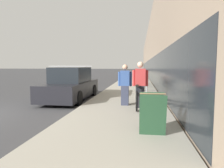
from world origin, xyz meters
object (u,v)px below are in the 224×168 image
Objects in this scene: cruiser_bike_nearest at (144,85)px; cruiser_bike_middle at (143,82)px; person_rider at (140,85)px; cruiser_bike_farthest at (142,80)px; tandem_bicycle at (137,96)px; sandwich_board_sign at (152,113)px; person_bystander at (125,85)px; parked_sedan_curbside at (71,85)px; bike_rack_hoop at (147,85)px.

cruiser_bike_nearest is 2.44m from cruiser_bike_middle.
cruiser_bike_nearest is at bearing 87.50° from person_rider.
cruiser_bike_nearest is at bearing -89.68° from cruiser_bike_farthest.
tandem_bicycle is 2.93× the size of sandwich_board_sign.
person_bystander is 3.18m from parked_sedan_curbside.
person_rider is at bearing -92.50° from cruiser_bike_nearest.
sandwich_board_sign is (0.84, -3.13, -0.33)m from person_bystander.
cruiser_bike_middle is 6.01m from parked_sedan_curbside.
cruiser_bike_farthest reaches higher than bike_rack_hoop.
tandem_bicycle is 1.71× the size of person_bystander.
tandem_bicycle is 1.61× the size of person_rider.
sandwich_board_sign is (0.37, -3.09, 0.08)m from tandem_bicycle.
cruiser_bike_middle is at bearing 83.03° from person_bystander.
tandem_bicycle is 3.60m from parked_sedan_curbside.
tandem_bicycle is 0.62m from person_bystander.
cruiser_bike_nearest is 4.41m from cruiser_bike_farthest.
person_bystander is (-0.57, 0.38, -0.05)m from person_rider.
parked_sedan_curbside reaches higher than cruiser_bike_nearest.
sandwich_board_sign is 0.20× the size of parked_sedan_curbside.
person_rider reaches higher than person_bystander.
sandwich_board_sign reaches higher than bike_rack_hoop.
person_rider reaches higher than sandwich_board_sign.
cruiser_bike_nearest is at bearing -90.80° from cruiser_bike_middle.
cruiser_bike_nearest is at bearing 35.20° from parked_sedan_curbside.
person_rider is (0.10, -0.34, 0.46)m from tandem_bicycle.
cruiser_bike_middle is at bearing 88.10° from person_rider.
sandwich_board_sign is at bearing -90.59° from bike_rack_hoop.
bike_rack_hoop reaches higher than cruiser_bike_middle.
cruiser_bike_nearest reaches higher than bike_rack_hoop.
bike_rack_hoop is 6.00m from sandwich_board_sign.
person_rider reaches higher than cruiser_bike_farthest.
bike_rack_hoop is at bearing 18.61° from parked_sedan_curbside.
person_rider reaches higher than bike_rack_hoop.
bike_rack_hoop is (0.33, 3.25, -0.31)m from person_rider.
sandwich_board_sign is at bearing -53.50° from parked_sedan_curbside.
person_bystander is 3.26m from sandwich_board_sign.
cruiser_bike_middle is at bearing 87.11° from tandem_bicycle.
parked_sedan_curbside is (-3.44, -6.86, 0.18)m from cruiser_bike_farthest.
cruiser_bike_nearest reaches higher than cruiser_bike_middle.
cruiser_bike_farthest reaches higher than tandem_bicycle.
tandem_bicycle is at bearing -5.12° from person_bystander.
cruiser_bike_farthest is 0.39× the size of parked_sedan_curbside.
parked_sedan_curbside is (-3.54, 4.79, 0.12)m from sandwich_board_sign.
person_bystander reaches higher than cruiser_bike_nearest.
tandem_bicycle is 4.16m from cruiser_bike_nearest.
tandem_bicycle is 2.95m from bike_rack_hoop.
person_rider is at bearing -33.79° from person_bystander.
cruiser_bike_middle is (-0.10, 3.67, -0.15)m from bike_rack_hoop.
person_rider is 1.06× the size of person_bystander.
cruiser_bike_middle is at bearing 54.35° from parked_sedan_curbside.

